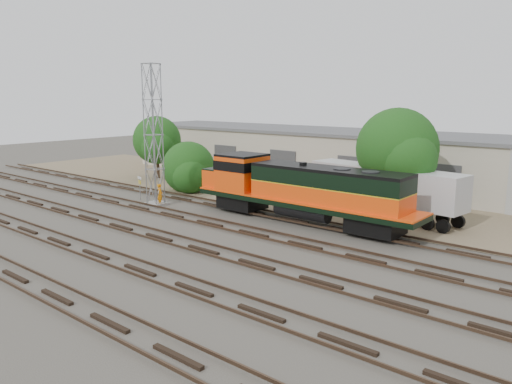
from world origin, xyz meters
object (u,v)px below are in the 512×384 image
Objects in this scene: locomotive at (299,189)px; semi_trailer at (387,186)px; signal_tower at (154,138)px; worker at (160,195)px.

semi_trailer is (4.12, 5.33, -0.07)m from locomotive.
signal_tower is 18.58m from semi_trailer.
worker is 17.90m from semi_trailer.
semi_trailer is at bearing -118.02° from worker.
worker is (-11.76, -2.80, -1.49)m from locomotive.
locomotive is 6.74m from semi_trailer.
signal_tower reaches higher than worker.
worker is at bearing 3.07° from signal_tower.
worker is at bearing -166.62° from locomotive.
semi_trailer is at bearing 26.44° from signal_tower.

